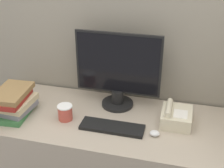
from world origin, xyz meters
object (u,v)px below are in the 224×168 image
(book_stack, at_px, (13,102))
(desk_telephone, at_px, (176,117))
(mouse, at_px, (155,133))
(monitor, at_px, (118,72))
(keyboard, at_px, (112,127))
(coffee_cup, at_px, (65,112))

(book_stack, bearing_deg, desk_telephone, 8.72)
(mouse, bearing_deg, monitor, 135.66)
(keyboard, relative_size, book_stack, 1.27)
(keyboard, bearing_deg, desk_telephone, 23.16)
(coffee_cup, height_order, book_stack, book_stack)
(monitor, relative_size, mouse, 9.60)
(coffee_cup, distance_m, book_stack, 0.35)
(book_stack, distance_m, desk_telephone, 1.03)
(coffee_cup, bearing_deg, monitor, 42.25)
(coffee_cup, bearing_deg, book_stack, -175.68)
(monitor, height_order, desk_telephone, monitor)
(mouse, relative_size, book_stack, 0.19)
(monitor, bearing_deg, coffee_cup, -137.75)
(monitor, xyz_separation_m, book_stack, (-0.62, -0.28, -0.16))
(keyboard, bearing_deg, monitor, 96.86)
(monitor, height_order, book_stack, monitor)
(keyboard, bearing_deg, mouse, -1.33)
(keyboard, height_order, mouse, mouse)
(keyboard, bearing_deg, book_stack, -179.94)
(monitor, bearing_deg, keyboard, -83.14)
(monitor, xyz_separation_m, mouse, (0.29, -0.28, -0.23))
(keyboard, xyz_separation_m, mouse, (0.26, -0.01, 0.01))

